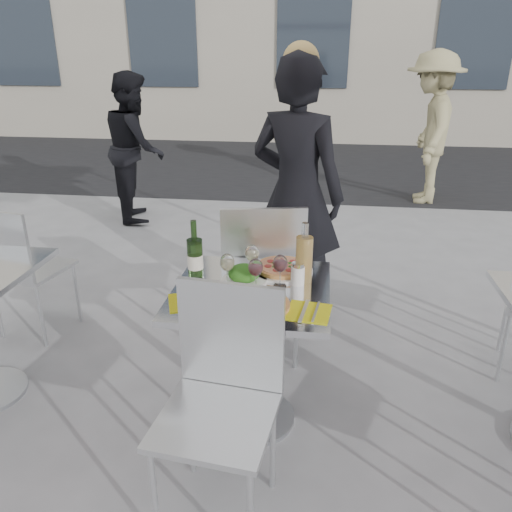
# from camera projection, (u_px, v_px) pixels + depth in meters

# --- Properties ---
(ground) EXTENTS (80.00, 80.00, 0.00)m
(ground) POSITION_uv_depth(u_px,v_px,m) (252.00, 418.00, 2.59)
(ground) COLOR slate
(street_asphalt) EXTENTS (24.00, 5.00, 0.00)m
(street_asphalt) POSITION_uv_depth(u_px,v_px,m) (305.00, 163.00, 8.56)
(street_asphalt) COLOR black
(street_asphalt) RESTS_ON ground
(main_table) EXTENTS (0.72, 0.72, 0.75)m
(main_table) POSITION_uv_depth(u_px,v_px,m) (252.00, 328.00, 2.39)
(main_table) COLOR #B7BABF
(main_table) RESTS_ON ground
(chair_far) EXTENTS (0.55, 0.56, 1.01)m
(chair_far) POSITION_uv_depth(u_px,v_px,m) (262.00, 271.00, 2.86)
(chair_far) COLOR silver
(chair_far) RESTS_ON ground
(chair_near) EXTENTS (0.48, 0.49, 0.95)m
(chair_near) POSITION_uv_depth(u_px,v_px,m) (223.00, 385.00, 1.94)
(chair_near) COLOR silver
(chair_near) RESTS_ON ground
(side_chair_lfar) EXTENTS (0.48, 0.49, 0.90)m
(side_chair_lfar) POSITION_uv_depth(u_px,v_px,m) (19.00, 262.00, 3.15)
(side_chair_lfar) COLOR silver
(side_chair_lfar) RESTS_ON ground
(woman_diner) EXTENTS (0.76, 0.64, 1.78)m
(woman_diner) POSITION_uv_depth(u_px,v_px,m) (297.00, 195.00, 3.29)
(woman_diner) COLOR black
(woman_diner) RESTS_ON ground
(pedestrian_a) EXTENTS (0.82, 0.93, 1.59)m
(pedestrian_a) POSITION_uv_depth(u_px,v_px,m) (135.00, 148.00, 5.46)
(pedestrian_a) COLOR black
(pedestrian_a) RESTS_ON ground
(pedestrian_b) EXTENTS (0.79, 1.23, 1.81)m
(pedestrian_b) POSITION_uv_depth(u_px,v_px,m) (430.00, 129.00, 6.05)
(pedestrian_b) COLOR tan
(pedestrian_b) RESTS_ON ground
(pizza_near) EXTENTS (0.31, 0.31, 0.02)m
(pizza_near) POSITION_uv_depth(u_px,v_px,m) (255.00, 304.00, 2.14)
(pizza_near) COLOR #E3A358
(pizza_near) RESTS_ON main_table
(pizza_far) EXTENTS (0.31, 0.31, 0.03)m
(pizza_far) POSITION_uv_depth(u_px,v_px,m) (282.00, 268.00, 2.48)
(pizza_far) COLOR white
(pizza_far) RESTS_ON main_table
(salad_plate) EXTENTS (0.22, 0.22, 0.09)m
(salad_plate) POSITION_uv_depth(u_px,v_px,m) (244.00, 275.00, 2.36)
(salad_plate) COLOR white
(salad_plate) RESTS_ON main_table
(wine_bottle) EXTENTS (0.07, 0.08, 0.29)m
(wine_bottle) POSITION_uv_depth(u_px,v_px,m) (195.00, 257.00, 2.36)
(wine_bottle) COLOR #2B501E
(wine_bottle) RESTS_ON main_table
(carafe) EXTENTS (0.08, 0.08, 0.29)m
(carafe) POSITION_uv_depth(u_px,v_px,m) (304.00, 258.00, 2.34)
(carafe) COLOR tan
(carafe) RESTS_ON main_table
(sugar_shaker) EXTENTS (0.06, 0.06, 0.11)m
(sugar_shaker) POSITION_uv_depth(u_px,v_px,m) (298.00, 274.00, 2.33)
(sugar_shaker) COLOR white
(sugar_shaker) RESTS_ON main_table
(wineglass_white_a) EXTENTS (0.07, 0.07, 0.16)m
(wineglass_white_a) POSITION_uv_depth(u_px,v_px,m) (227.00, 263.00, 2.30)
(wineglass_white_a) COLOR white
(wineglass_white_a) RESTS_ON main_table
(wineglass_white_b) EXTENTS (0.07, 0.07, 0.16)m
(wineglass_white_b) POSITION_uv_depth(u_px,v_px,m) (252.00, 254.00, 2.41)
(wineglass_white_b) COLOR white
(wineglass_white_b) RESTS_ON main_table
(wineglass_red_a) EXTENTS (0.07, 0.07, 0.16)m
(wineglass_red_a) POSITION_uv_depth(u_px,v_px,m) (256.00, 269.00, 2.25)
(wineglass_red_a) COLOR white
(wineglass_red_a) RESTS_ON main_table
(wineglass_red_b) EXTENTS (0.07, 0.07, 0.16)m
(wineglass_red_b) POSITION_uv_depth(u_px,v_px,m) (280.00, 265.00, 2.29)
(wineglass_red_b) COLOR white
(wineglass_red_b) RESTS_ON main_table
(napkin_left) EXTENTS (0.23, 0.23, 0.01)m
(napkin_left) POSITION_uv_depth(u_px,v_px,m) (190.00, 301.00, 2.18)
(napkin_left) COLOR #D0D312
(napkin_left) RESTS_ON main_table
(napkin_right) EXTENTS (0.20, 0.20, 0.01)m
(napkin_right) POSITION_uv_depth(u_px,v_px,m) (309.00, 312.00, 2.09)
(napkin_right) COLOR #D0D312
(napkin_right) RESTS_ON main_table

